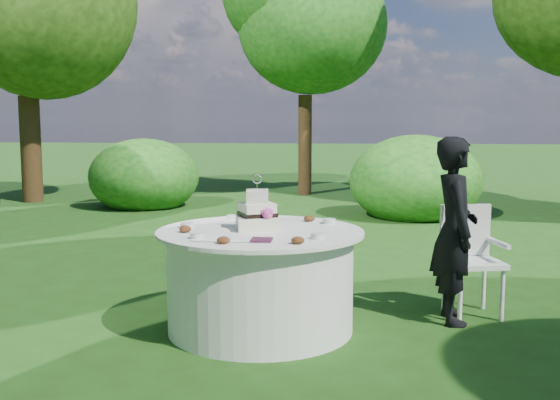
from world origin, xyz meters
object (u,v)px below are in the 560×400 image
object	(u,v)px
guest	(455,230)
chair	(470,251)
napkins	(262,240)
table	(260,280)
cake	(258,214)

from	to	relation	value
guest	chair	world-z (taller)	guest
napkins	guest	size ratio (longest dim) A/B	0.10
table	chair	world-z (taller)	chair
table	chair	size ratio (longest dim) A/B	1.74
napkins	table	xyz separation A→B (m)	(-0.07, 0.45, -0.39)
table	guest	bearing A→B (deg)	13.45
napkins	cake	distance (m)	0.50
napkins	chair	world-z (taller)	chair
guest	table	distance (m)	1.57
table	cake	world-z (taller)	cake
table	napkins	bearing A→B (deg)	-81.44
napkins	cake	xyz separation A→B (m)	(-0.09, 0.49, 0.10)
napkins	guest	distance (m)	1.64
table	chair	distance (m)	1.77
guest	napkins	bearing A→B (deg)	117.27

